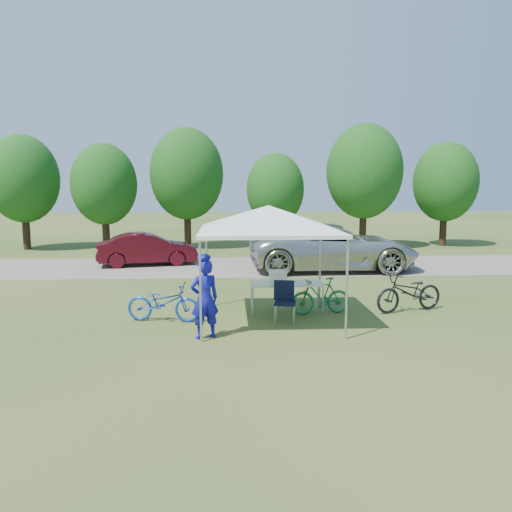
{
  "coord_description": "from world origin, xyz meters",
  "views": [
    {
      "loc": [
        -0.94,
        -11.44,
        3.17
      ],
      "look_at": [
        -0.18,
        2.0,
        1.27
      ],
      "focal_mm": 35.0,
      "sensor_mm": 36.0,
      "label": 1
    }
  ],
  "objects": [
    {
      "name": "canopy",
      "position": [
        0.0,
        0.0,
        2.65
      ],
      "size": [
        4.53,
        4.53,
        3.0
      ],
      "color": "#A5A5AA",
      "rests_on": "ground"
    },
    {
      "name": "minivan",
      "position": [
        3.0,
        6.98,
        0.89
      ],
      "size": [
        6.33,
        2.97,
        1.75
      ],
      "primitive_type": "imported",
      "rotation": [
        0.0,
        0.0,
        1.58
      ],
      "color": "beige",
      "rests_on": "gravel_strip"
    },
    {
      "name": "folding_chair",
      "position": [
        0.39,
        -0.01,
        0.56
      ],
      "size": [
        0.57,
        0.59,
        0.95
      ],
      "rotation": [
        0.0,
        0.0,
        -0.19
      ],
      "color": "black",
      "rests_on": "ground"
    },
    {
      "name": "bike_blue",
      "position": [
        -2.46,
        0.1,
        0.46
      ],
      "size": [
        1.81,
        0.89,
        0.91
      ],
      "primitive_type": "imported",
      "rotation": [
        0.0,
        0.0,
        1.4
      ],
      "color": "#1442B7",
      "rests_on": "ground"
    },
    {
      "name": "sedan",
      "position": [
        -4.17,
        8.57,
        0.67
      ],
      "size": [
        4.11,
        2.12,
        1.29
      ],
      "primitive_type": "imported",
      "rotation": [
        0.0,
        0.0,
        1.77
      ],
      "color": "#470B15",
      "rests_on": "gravel_strip"
    },
    {
      "name": "folding_table",
      "position": [
        0.53,
        0.81,
        0.71
      ],
      "size": [
        1.84,
        0.77,
        0.76
      ],
      "color": "white",
      "rests_on": "ground"
    },
    {
      "name": "cyclist",
      "position": [
        -1.43,
        -1.25,
        0.84
      ],
      "size": [
        0.71,
        0.59,
        1.67
      ],
      "primitive_type": "imported",
      "rotation": [
        0.0,
        0.0,
        3.51
      ],
      "color": "#13139C",
      "rests_on": "ground"
    },
    {
      "name": "gravel_strip",
      "position": [
        0.0,
        8.0,
        0.01
      ],
      "size": [
        24.0,
        5.0,
        0.02
      ],
      "primitive_type": "cube",
      "color": "gray",
      "rests_on": "ground"
    },
    {
      "name": "ice_cream_cup",
      "position": [
        1.09,
        0.76,
        0.79
      ],
      "size": [
        0.08,
        0.08,
        0.06
      ],
      "primitive_type": "cylinder",
      "color": "yellow",
      "rests_on": "folding_table"
    },
    {
      "name": "treeline",
      "position": [
        -0.29,
        14.05,
        3.53
      ],
      "size": [
        24.89,
        4.28,
        6.3
      ],
      "color": "#382314",
      "rests_on": "ground"
    },
    {
      "name": "ground",
      "position": [
        0.0,
        0.0,
        0.0
      ],
      "size": [
        100.0,
        100.0,
        0.0
      ],
      "primitive_type": "plane",
      "color": "#2D5119",
      "rests_on": "ground"
    },
    {
      "name": "cooler",
      "position": [
        0.31,
        0.81,
        0.92
      ],
      "size": [
        0.44,
        0.3,
        0.32
      ],
      "color": "white",
      "rests_on": "folding_table"
    },
    {
      "name": "bike_green",
      "position": [
        1.35,
        0.58,
        0.46
      ],
      "size": [
        1.57,
        0.65,
        0.91
      ],
      "primitive_type": "imported",
      "rotation": [
        0.0,
        0.0,
        -1.42
      ],
      "color": "#19703C",
      "rests_on": "ground"
    },
    {
      "name": "bike_dark",
      "position": [
        3.65,
        0.69,
        0.5
      ],
      "size": [
        2.03,
        1.22,
        1.01
      ],
      "primitive_type": "imported",
      "rotation": [
        0.0,
        0.0,
        -1.26
      ],
      "color": "black",
      "rests_on": "ground"
    }
  ]
}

